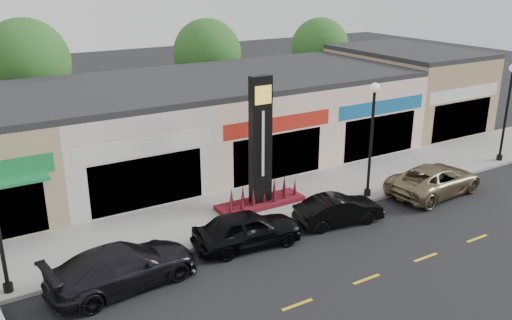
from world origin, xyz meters
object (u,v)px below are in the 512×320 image
Objects in this scene: lamp_east_near at (372,129)px; lamp_east_far at (508,103)px; car_black_sedan at (247,229)px; car_gold_suv at (435,180)px; pylon_sign at (260,161)px; car_black_conv at (339,210)px; car_dark_sedan at (123,267)px.

lamp_east_near is 10.00m from lamp_east_far.
car_black_sedan reaches higher than car_gold_suv.
car_black_conv is at bearing -56.77° from pylon_sign.
car_black_conv is (4.42, -0.26, -0.10)m from car_black_sedan.
car_black_sedan is (5.12, 0.31, -0.02)m from car_dark_sedan.
car_dark_sedan is at bearing 85.48° from car_gold_suv.
lamp_east_near is 4.34m from car_black_conv.
lamp_east_far is at bearing -80.78° from car_black_sedan.
lamp_east_near is 5.42m from pylon_sign.
lamp_east_far reaches higher than car_black_conv.
pylon_sign reaches higher than lamp_east_near.
pylon_sign is 1.38× the size of car_black_sedan.
lamp_east_near is 0.91× the size of pylon_sign.
lamp_east_near is 4.38m from car_gold_suv.
lamp_east_near reaches higher than car_black_sedan.
car_dark_sedan is at bearing -173.27° from lamp_east_near.
pylon_sign is at bearing 41.78° from car_black_conv.
car_gold_suv is at bearing -21.94° from lamp_east_near.
car_gold_suv reaches higher than car_black_conv.
pylon_sign is 1.14× the size of car_gold_suv.
lamp_east_near reaches higher than car_dark_sedan.
lamp_east_far is 1.04× the size of car_gold_suv.
car_gold_suv is (10.54, -0.11, -0.01)m from car_black_sedan.
car_gold_suv is at bearing -85.21° from car_black_sedan.
car_dark_sedan is 1.00× the size of car_gold_suv.
pylon_sign is at bearing 173.54° from lamp_east_far.
car_black_conv is (2.05, -3.13, -1.64)m from pylon_sign.
lamp_east_far reaches higher than car_dark_sedan.
lamp_east_far is at bearing -75.15° from car_black_conv.
car_black_conv is at bearing 86.20° from car_gold_suv.
car_black_sedan is at bearing -176.15° from lamp_east_far.
car_gold_suv is at bearing -80.01° from car_black_conv.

